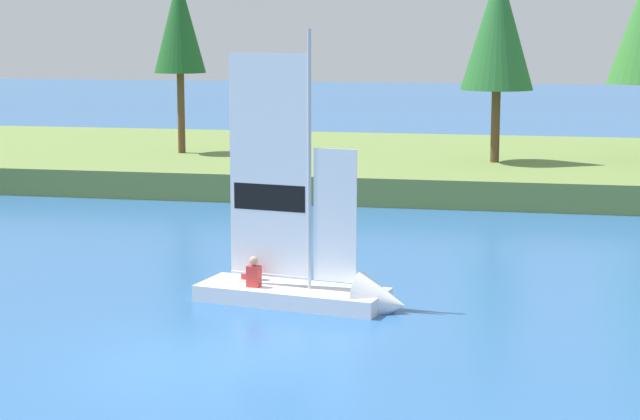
% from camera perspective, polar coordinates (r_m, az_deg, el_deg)
% --- Properties ---
extents(ground_plane, '(200.00, 200.00, 0.00)m').
position_cam_1_polar(ground_plane, '(19.64, -6.85, -7.91)').
color(ground_plane, '#2D609E').
extents(shore_bank, '(80.00, 15.65, 0.96)m').
position_cam_1_polar(shore_bank, '(43.78, 3.63, 2.40)').
color(shore_bank, olive).
rests_on(shore_bank, ground).
extents(shoreline_tree_left, '(2.01, 2.01, 6.93)m').
position_cam_1_polar(shoreline_tree_left, '(43.41, -7.30, 9.50)').
color(shoreline_tree_left, brown).
rests_on(shoreline_tree_left, shore_bank).
extents(shoreline_tree_midleft, '(2.63, 2.63, 7.10)m').
position_cam_1_polar(shoreline_tree_midleft, '(40.55, 9.21, 9.27)').
color(shoreline_tree_midleft, brown).
rests_on(shoreline_tree_midleft, shore_bank).
extents(sailboat, '(4.75, 2.14, 6.27)m').
position_cam_1_polar(sailboat, '(23.27, 0.29, -3.97)').
color(sailboat, white).
rests_on(sailboat, ground).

